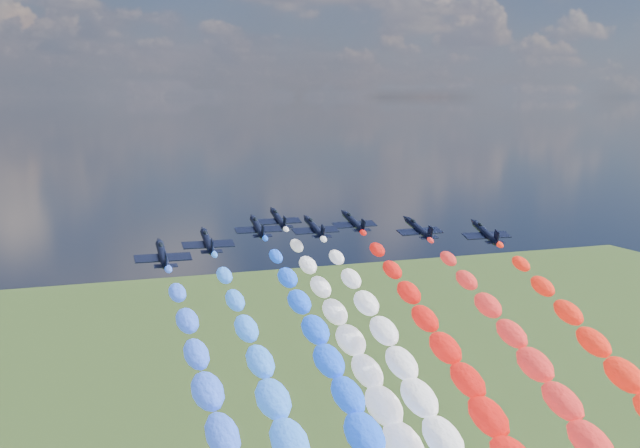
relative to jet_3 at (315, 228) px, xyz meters
name	(u,v)px	position (x,y,z in m)	size (l,w,h in m)	color
jet_0	(163,255)	(-35.03, -19.13, 0.00)	(9.74, 13.06, 2.88)	black
jet_1	(208,242)	(-24.73, -8.84, 0.00)	(9.74, 13.06, 2.88)	black
jet_2	(258,227)	(-10.88, 5.08, 0.00)	(9.74, 13.06, 2.88)	black
trail_2	(355,436)	(-10.88, -48.05, -25.18)	(7.07, 102.70, 54.39)	#1750FF
jet_3	(315,228)	(0.00, 0.00, 0.00)	(9.74, 13.06, 2.88)	black
trail_3	(432,438)	(0.00, -53.13, -25.18)	(7.07, 102.70, 54.39)	white
jet_4	(278,219)	(-3.13, 15.06, 0.00)	(9.74, 13.06, 2.88)	black
trail_4	(374,407)	(-3.13, -38.07, -25.18)	(7.07, 102.70, 54.39)	white
jet_5	(354,222)	(10.79, 4.72, 0.00)	(9.74, 13.06, 2.88)	black
trail_5	(477,418)	(10.79, -48.41, -25.18)	(7.07, 102.70, 54.39)	red
jet_6	(419,229)	(19.75, -8.81, 0.00)	(9.74, 13.06, 2.88)	black
trail_6	(574,442)	(19.75, -61.94, -25.18)	(7.07, 102.70, 54.39)	red
jet_7	(485,233)	(30.03, -18.06, 0.00)	(9.74, 13.06, 2.88)	black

